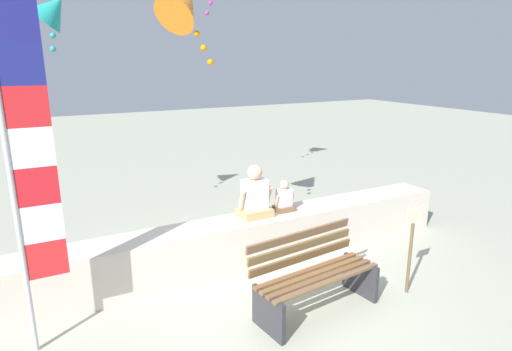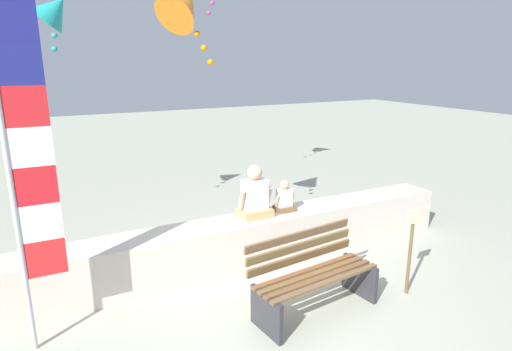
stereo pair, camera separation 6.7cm
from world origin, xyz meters
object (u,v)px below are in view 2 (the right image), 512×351
(kite_teal, at_px, (55,10))
(sign_post, at_px, (411,244))
(flag_banner, at_px, (24,163))
(person_adult, at_px, (255,197))
(park_bench, at_px, (312,277))
(kite_orange, at_px, (184,5))
(person_child, at_px, (284,199))

(kite_teal, bearing_deg, sign_post, -47.38)
(sign_post, bearing_deg, flag_banner, 166.51)
(person_adult, relative_size, flag_banner, 0.22)
(park_bench, bearing_deg, sign_post, -11.56)
(kite_teal, bearing_deg, person_adult, -42.73)
(flag_banner, xyz_separation_m, kite_teal, (0.59, 2.71, 1.57))
(park_bench, bearing_deg, person_adult, 89.58)
(person_adult, bearing_deg, flag_banner, -164.85)
(person_adult, height_order, kite_teal, kite_teal)
(park_bench, distance_m, kite_orange, 3.79)
(person_adult, xyz_separation_m, kite_teal, (-2.14, 1.98, 2.51))
(person_adult, distance_m, kite_orange, 2.70)
(park_bench, height_order, kite_orange, kite_orange)
(kite_orange, bearing_deg, person_adult, -45.89)
(park_bench, xyz_separation_m, sign_post, (1.24, -0.25, 0.25))
(person_adult, relative_size, kite_orange, 0.65)
(flag_banner, relative_size, sign_post, 3.01)
(park_bench, height_order, person_child, person_child)
(person_child, relative_size, kite_orange, 0.40)
(kite_teal, distance_m, sign_post, 5.72)
(flag_banner, relative_size, kite_orange, 2.89)
(flag_banner, xyz_separation_m, kite_orange, (2.05, 1.43, 1.58))
(kite_orange, height_order, sign_post, kite_orange)
(flag_banner, distance_m, kite_teal, 3.19)
(kite_orange, bearing_deg, sign_post, -51.34)
(kite_teal, height_order, sign_post, kite_teal)
(person_adult, bearing_deg, sign_post, -53.86)
(flag_banner, bearing_deg, kite_teal, 77.80)
(kite_orange, xyz_separation_m, sign_post, (1.91, -2.38, -2.81))
(park_bench, bearing_deg, kite_orange, 107.32)
(person_child, distance_m, flag_banner, 3.46)
(park_bench, distance_m, flag_banner, 3.17)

